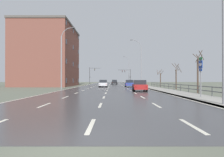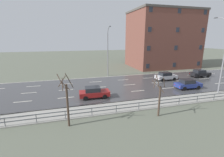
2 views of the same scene
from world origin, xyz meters
The scene contains 11 objects.
ground_plane centered at (0.00, 48.00, -0.06)m, with size 160.00×160.00×0.12m.
guardrail centered at (9.85, 22.21, 0.71)m, with size 0.07×34.85×1.00m.
street_lamp_midground centered at (7.43, 40.16, 5.36)m, with size 2.68×0.24×11.00m.
street_lamp_left_bank centered at (-7.46, 26.94, 5.05)m, with size 2.32×0.24×10.27m.
car_distant centered at (-1.55, 45.50, 0.80)m, with size 1.92×4.15×1.57m.
car_far_right centered at (-1.17, 37.01, 0.80)m, with size 1.88×4.12×1.57m.
car_near_left centered at (4.53, 37.31, 0.80)m, with size 1.96×4.16×1.57m.
car_mid_centre centered at (4.56, 21.97, 0.80)m, with size 1.98×4.17×1.57m.
brick_building centered at (-15.62, 44.77, 7.65)m, with size 12.97×17.67×15.28m.
bare_tree_near centered at (11.11, 18.50, 2.42)m, with size 1.33×1.35×5.21m.
bare_tree_mid centered at (11.55, 27.66, 2.01)m, with size 1.68×1.46×4.42m.
Camera 2 is at (25.11, 18.86, 8.06)m, focal length 25.51 mm.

